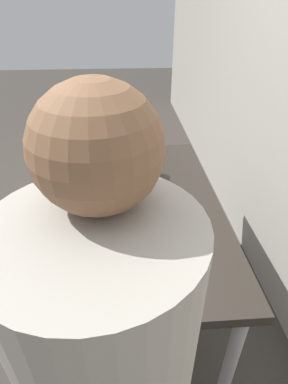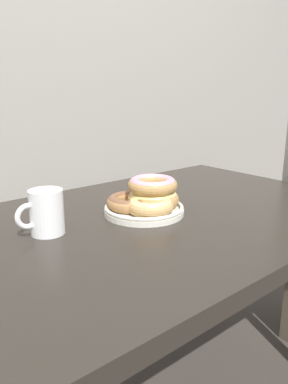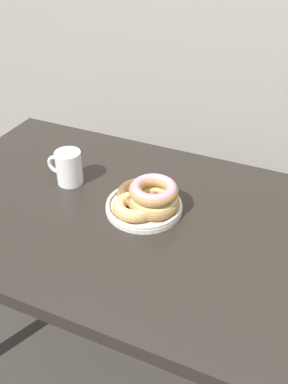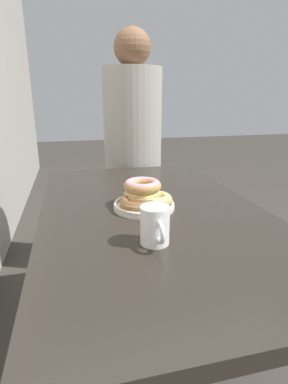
# 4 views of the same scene
# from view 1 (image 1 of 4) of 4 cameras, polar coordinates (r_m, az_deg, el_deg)

# --- Properties ---
(ground_plane) EXTENTS (14.00, 14.00, 0.00)m
(ground_plane) POSITION_cam_1_polar(r_m,az_deg,el_deg) (1.92, -11.47, -19.89)
(ground_plane) COLOR #38332D
(dining_table) EXTENTS (1.27, 0.75, 0.71)m
(dining_table) POSITION_cam_1_polar(r_m,az_deg,el_deg) (1.45, -1.09, -4.23)
(dining_table) COLOR #28231E
(dining_table) RESTS_ON ground_plane
(donut_plate) EXTENTS (0.22, 0.21, 0.09)m
(donut_plate) POSITION_cam_1_polar(r_m,az_deg,el_deg) (1.37, -0.08, -0.90)
(donut_plate) COLOR silver
(donut_plate) RESTS_ON dining_table
(coffee_mug) EXTENTS (0.11, 0.08, 0.10)m
(coffee_mug) POSITION_cam_1_polar(r_m,az_deg,el_deg) (1.59, 0.58, 4.95)
(coffee_mug) COLOR white
(coffee_mug) RESTS_ON dining_table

